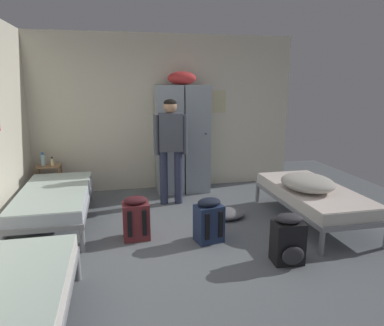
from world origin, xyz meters
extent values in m
plane|color=slate|center=(0.00, 0.00, 0.00)|extent=(7.82, 7.82, 0.00)
cube|color=beige|center=(0.00, 2.47, 1.35)|extent=(4.68, 0.06, 2.71)
cube|color=beige|center=(0.83, 2.44, 1.55)|extent=(0.55, 0.01, 0.40)
cube|color=#8C99A3|center=(0.02, 2.16, 0.93)|extent=(0.44, 0.52, 1.85)
cylinder|color=black|center=(0.14, 1.89, 1.05)|extent=(0.02, 0.03, 0.02)
cube|color=#8C99A3|center=(0.48, 2.16, 0.93)|extent=(0.44, 0.52, 1.85)
cylinder|color=black|center=(0.60, 1.89, 1.05)|extent=(0.02, 0.03, 0.02)
ellipsoid|color=red|center=(0.25, 2.16, 1.96)|extent=(0.48, 0.36, 0.22)
cylinder|color=#99704C|center=(-2.15, 2.04, 0.28)|extent=(0.03, 0.03, 0.55)
cylinder|color=#99704C|center=(-1.80, 2.04, 0.28)|extent=(0.03, 0.03, 0.55)
cylinder|color=#99704C|center=(-2.15, 2.31, 0.28)|extent=(0.03, 0.03, 0.55)
cylinder|color=#99704C|center=(-1.80, 2.31, 0.28)|extent=(0.03, 0.03, 0.55)
cube|color=#99704C|center=(-1.98, 2.18, 0.19)|extent=(0.38, 0.30, 0.02)
cube|color=#99704C|center=(-1.98, 2.18, 0.56)|extent=(0.38, 0.30, 0.02)
cylinder|color=gray|center=(-2.15, 0.11, 0.14)|extent=(0.06, 0.06, 0.28)
cylinder|color=gray|center=(-1.31, 0.11, 0.14)|extent=(0.06, 0.06, 0.28)
cylinder|color=gray|center=(-2.15, 1.95, 0.14)|extent=(0.06, 0.06, 0.28)
cylinder|color=gray|center=(-1.31, 1.95, 0.14)|extent=(0.06, 0.06, 0.28)
cube|color=gray|center=(-1.73, 1.03, 0.31)|extent=(0.90, 1.90, 0.06)
cube|color=silver|center=(-1.73, 1.03, 0.41)|extent=(0.87, 1.84, 0.14)
cube|color=silver|center=(-1.73, 1.03, 0.49)|extent=(0.86, 1.82, 0.01)
cylinder|color=gray|center=(-1.31, -0.50, 0.14)|extent=(0.06, 0.06, 0.28)
cube|color=gray|center=(-1.73, -1.42, 0.31)|extent=(0.90, 1.90, 0.06)
cylinder|color=gray|center=(2.15, 1.29, 0.14)|extent=(0.06, 0.06, 0.28)
cylinder|color=gray|center=(1.31, 1.29, 0.14)|extent=(0.06, 0.06, 0.28)
cylinder|color=gray|center=(1.31, -0.55, 0.14)|extent=(0.06, 0.06, 0.28)
cube|color=gray|center=(1.73, 0.37, 0.31)|extent=(0.90, 1.90, 0.06)
cube|color=silver|center=(1.73, 0.37, 0.41)|extent=(0.87, 1.84, 0.14)
cube|color=silver|center=(1.73, 0.37, 0.49)|extent=(0.86, 1.82, 0.01)
ellipsoid|color=#B7B2A8|center=(1.59, 0.30, 0.59)|extent=(0.67, 0.80, 0.20)
cylinder|color=#2D334C|center=(0.06, 1.52, 0.43)|extent=(0.13, 0.13, 0.86)
cylinder|color=#2D334C|center=(-0.17, 1.53, 0.43)|extent=(0.13, 0.13, 0.86)
cube|color=#474C56|center=(-0.06, 1.52, 1.15)|extent=(0.37, 0.23, 0.58)
cylinder|color=#474C56|center=(0.16, 1.51, 1.11)|extent=(0.08, 0.08, 0.61)
cylinder|color=#474C56|center=(-0.28, 1.54, 1.11)|extent=(0.08, 0.08, 0.61)
sphere|color=tan|center=(-0.06, 1.52, 1.54)|extent=(0.21, 0.21, 0.21)
ellipsoid|color=black|center=(-0.06, 1.52, 1.59)|extent=(0.20, 0.20, 0.11)
cylinder|color=#B2DBEA|center=(-2.06, 2.20, 0.66)|extent=(0.07, 0.07, 0.18)
cylinder|color=#2666B2|center=(-2.06, 2.20, 0.77)|extent=(0.04, 0.04, 0.03)
cylinder|color=beige|center=(-1.91, 2.14, 0.63)|extent=(0.06, 0.06, 0.12)
cylinder|color=black|center=(-1.91, 2.14, 0.71)|extent=(0.03, 0.03, 0.03)
cube|color=black|center=(0.86, -0.61, 0.23)|extent=(0.34, 0.26, 0.46)
ellipsoid|color=#2D2D33|center=(0.85, -0.76, 0.15)|extent=(0.24, 0.10, 0.20)
ellipsoid|color=#2D2D33|center=(0.86, -0.61, 0.50)|extent=(0.30, 0.23, 0.10)
cube|color=black|center=(0.78, -0.46, 0.25)|extent=(0.05, 0.03, 0.32)
cube|color=black|center=(0.96, -0.48, 0.25)|extent=(0.05, 0.03, 0.32)
cube|color=maroon|center=(-0.69, 0.33, 0.23)|extent=(0.33, 0.25, 0.46)
ellipsoid|color=#42191E|center=(-0.69, 0.48, 0.15)|extent=(0.24, 0.09, 0.20)
ellipsoid|color=#42191E|center=(-0.69, 0.33, 0.50)|extent=(0.29, 0.22, 0.10)
cube|color=black|center=(-0.59, 0.19, 0.25)|extent=(0.05, 0.03, 0.32)
cube|color=black|center=(-0.77, 0.19, 0.25)|extent=(0.05, 0.03, 0.32)
cube|color=navy|center=(0.17, 0.07, 0.23)|extent=(0.36, 0.30, 0.46)
ellipsoid|color=black|center=(0.14, 0.22, 0.15)|extent=(0.25, 0.13, 0.20)
ellipsoid|color=black|center=(0.17, 0.07, 0.50)|extent=(0.33, 0.27, 0.10)
cube|color=black|center=(0.29, -0.04, 0.25)|extent=(0.05, 0.03, 0.32)
cube|color=black|center=(0.11, -0.08, 0.25)|extent=(0.05, 0.03, 0.32)
ellipsoid|color=slate|center=(0.61, 0.74, 0.07)|extent=(0.55, 0.40, 0.13)
camera|label=1|loc=(-0.88, -3.79, 1.91)|focal=33.04mm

